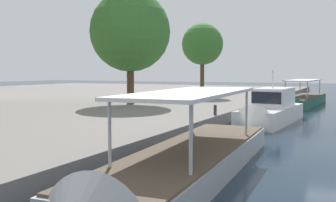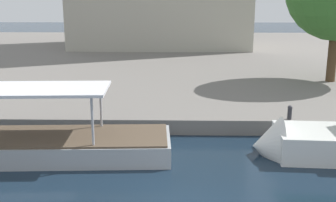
# 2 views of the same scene
# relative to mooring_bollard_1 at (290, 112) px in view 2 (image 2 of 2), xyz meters

# --- Properties ---
(dock_promenade) EXTENTS (120.00, 55.00, 0.77)m
(dock_promenade) POSITION_rel_mooring_bollard_1_xyz_m (-5.27, 27.19, -0.77)
(dock_promenade) COLOR slate
(dock_promenade) RESTS_ON ground_plane
(mooring_bollard_1) EXTENTS (0.24, 0.24, 0.72)m
(mooring_bollard_1) POSITION_rel_mooring_bollard_1_xyz_m (0.00, 0.00, 0.00)
(mooring_bollard_1) COLOR #2D2D33
(mooring_bollard_1) RESTS_ON dock_promenade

